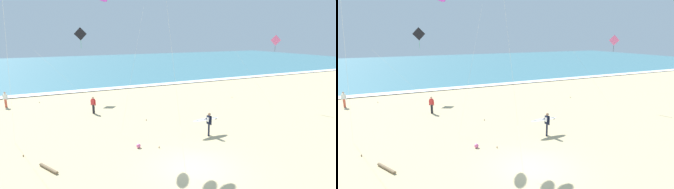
# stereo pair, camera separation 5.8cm
# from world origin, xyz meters

# --- Properties ---
(ground_plane) EXTENTS (160.00, 160.00, 0.00)m
(ground_plane) POSITION_xyz_m (0.00, 0.00, 0.00)
(ground_plane) COLOR tan
(ocean_water) EXTENTS (160.00, 60.00, 0.08)m
(ocean_water) POSITION_xyz_m (0.00, 53.48, 0.04)
(ocean_water) COLOR teal
(ocean_water) RESTS_ON ground
(shoreline_foam) EXTENTS (160.00, 1.70, 0.01)m
(shoreline_foam) POSITION_xyz_m (0.00, 23.78, 0.09)
(shoreline_foam) COLOR white
(shoreline_foam) RESTS_ON ocean_water
(surfer_lead) EXTENTS (2.22, 0.97, 1.71)m
(surfer_lead) POSITION_xyz_m (3.41, 3.91, 1.05)
(surfer_lead) COLOR black
(surfer_lead) RESTS_ON ground
(kite_diamond_rose_high) EXTENTS (1.89, 4.67, 7.06)m
(kite_diamond_rose_high) POSITION_xyz_m (14.11, 8.64, 6.25)
(kite_diamond_rose_high) COLOR pink
(kite_diamond_rose_high) RESTS_ON ground
(kite_diamond_charcoal_low) EXTENTS (5.52, 0.95, 7.89)m
(kite_diamond_charcoal_low) POSITION_xyz_m (-2.81, 20.29, 6.98)
(kite_diamond_charcoal_low) COLOR black
(kite_diamond_charcoal_low) RESTS_ON ground
(bystander_white_top) EXTENTS (0.48, 0.26, 1.59)m
(bystander_white_top) POSITION_xyz_m (-10.48, 18.88, 0.81)
(bystander_white_top) COLOR #D8593F
(bystander_white_top) RESTS_ON ground
(bystander_red_top) EXTENTS (0.42, 0.34, 1.59)m
(bystander_red_top) POSITION_xyz_m (-2.99, 13.00, 0.81)
(bystander_red_top) COLOR black
(bystander_red_top) RESTS_ON ground
(beach_ball) EXTENTS (0.28, 0.28, 0.28)m
(beach_ball) POSITION_xyz_m (-1.87, 3.82, 0.14)
(beach_ball) COLOR pink
(beach_ball) RESTS_ON ground
(driftwood_log) EXTENTS (0.90, 1.52, 0.17)m
(driftwood_log) POSITION_xyz_m (-7.20, 3.13, 0.08)
(driftwood_log) COLOR #846B4C
(driftwood_log) RESTS_ON ground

